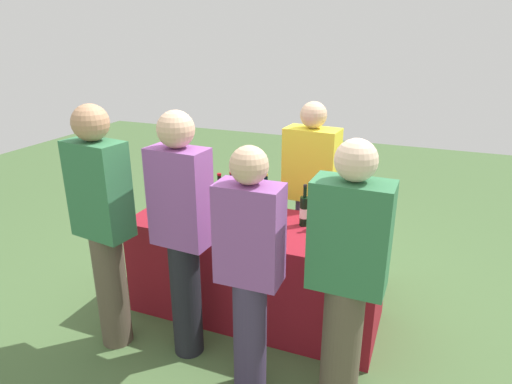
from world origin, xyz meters
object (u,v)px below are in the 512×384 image
guest_3 (347,274)px  wine_bottle_0 (205,192)px  wine_bottle_3 (266,201)px  wine_glass_3 (256,219)px  wine_bottle_4 (304,211)px  wine_bottle_5 (326,214)px  wine_glass_2 (232,215)px  menu_board (353,225)px  wine_bottle_6 (356,216)px  wine_glass_4 (275,225)px  wine_glass_0 (172,201)px  server_pouring (310,191)px  guest_2 (250,268)px  wine_glass_1 (186,206)px  guest_0 (103,222)px  guest_1 (182,229)px  wine_bottle_1 (220,198)px  wine_bottle_2 (232,198)px  ice_bucket (190,200)px

guest_3 → wine_bottle_0: bearing=148.1°
wine_bottle_3 → wine_glass_3: bearing=-80.5°
wine_bottle_4 → wine_bottle_5: 0.16m
wine_glass_2 → menu_board: size_ratio=0.14×
wine_bottle_4 → wine_bottle_5: wine_bottle_4 is taller
wine_bottle_6 → wine_glass_4: wine_bottle_6 is taller
wine_glass_3 → wine_bottle_4: bearing=43.7°
wine_glass_0 → server_pouring: server_pouring is taller
guest_2 → guest_3: bearing=9.2°
wine_glass_1 → guest_0: guest_0 is taller
guest_2 → menu_board: (0.31, 1.69, -0.39)m
wine_bottle_4 → wine_bottle_5: (0.16, 0.00, -0.00)m
guest_1 → server_pouring: bearing=70.8°
wine_bottle_4 → server_pouring: (-0.09, 0.50, -0.03)m
wine_bottle_5 → guest_1: 1.04m
wine_bottle_1 → wine_bottle_2: (0.09, 0.04, 0.00)m
wine_glass_2 → ice_bucket: (-0.41, 0.13, 0.01)m
wine_bottle_6 → wine_bottle_4: bearing=-172.4°
wine_bottle_3 → wine_bottle_4: bearing=-12.0°
wine_bottle_6 → server_pouring: (-0.46, 0.45, -0.03)m
menu_board → wine_glass_1: bearing=-140.9°
menu_board → guest_2: bearing=-104.2°
wine_glass_3 → guest_2: 0.64m
guest_2 → wine_bottle_5: bearing=74.4°
guest_1 → guest_3: bearing=-0.0°
wine_bottle_3 → guest_2: 0.97m
ice_bucket → guest_2: size_ratio=0.13×
wine_bottle_4 → guest_0: 1.39m
wine_bottle_4 → wine_glass_3: 0.37m
wine_bottle_4 → wine_glass_1: size_ratio=2.31×
server_pouring → wine_bottle_1: bearing=45.0°
wine_glass_1 → server_pouring: server_pouring is taller
wine_bottle_0 → guest_3: size_ratio=0.19×
wine_glass_3 → wine_bottle_0: bearing=149.7°
guest_2 → menu_board: guest_2 is taller
wine_glass_0 → wine_bottle_0: bearing=59.8°
wine_bottle_4 → guest_0: guest_0 is taller
wine_glass_0 → wine_glass_1: (0.14, -0.03, -0.01)m
wine_bottle_1 → wine_bottle_0: bearing=154.6°
wine_bottle_2 → wine_bottle_4: 0.60m
wine_bottle_3 → wine_glass_0: (-0.68, -0.25, -0.02)m
wine_bottle_4 → guest_1: guest_1 is taller
wine_glass_3 → ice_bucket: ice_bucket is taller
wine_bottle_5 → menu_board: bearing=84.4°
wine_glass_3 → wine_bottle_1: bearing=147.8°
wine_bottle_2 → wine_bottle_5: wine_bottle_2 is taller
wine_bottle_3 → menu_board: bearing=53.0°
wine_glass_2 → wine_bottle_3: bearing=62.5°
wine_bottle_0 → guest_2: 1.23m
wine_bottle_5 → wine_glass_1: size_ratio=2.24×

